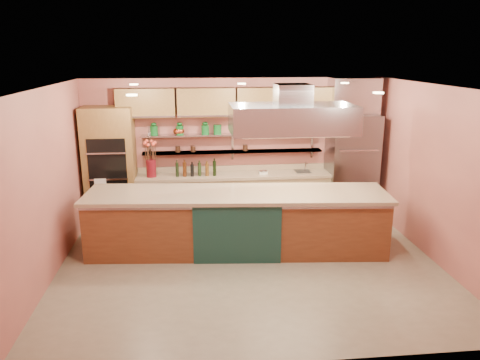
{
  "coord_description": "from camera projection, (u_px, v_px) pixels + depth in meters",
  "views": [
    {
      "loc": [
        -0.87,
        -6.82,
        3.29
      ],
      "look_at": [
        -0.05,
        1.0,
        1.13
      ],
      "focal_mm": 35.0,
      "sensor_mm": 36.0,
      "label": 1
    }
  ],
  "objects": [
    {
      "name": "green_canister",
      "position": [
        217.0,
        129.0,
        9.26
      ],
      "size": [
        0.18,
        0.18,
        0.19
      ],
      "primitive_type": "cylinder",
      "rotation": [
        0.0,
        0.0,
        0.14
      ],
      "color": "#114F1C",
      "rests_on": "wall_shelf_upper"
    },
    {
      "name": "wall_back",
      "position": [
        235.0,
        148.0,
        9.53
      ],
      "size": [
        6.0,
        0.04,
        2.8
      ],
      "primitive_type": "cube",
      "color": "#AE5F52",
      "rests_on": "floor"
    },
    {
      "name": "ceiling",
      "position": [
        251.0,
        87.0,
        6.76
      ],
      "size": [
        6.0,
        5.0,
        0.02
      ],
      "primitive_type": "cube",
      "color": "black",
      "rests_on": "wall_back"
    },
    {
      "name": "ceiling_downlights",
      "position": [
        249.0,
        88.0,
        6.96
      ],
      "size": [
        4.0,
        2.8,
        0.02
      ],
      "primitive_type": "cube",
      "color": "#FFE5A5",
      "rests_on": "ceiling"
    },
    {
      "name": "upper_cabinets",
      "position": [
        236.0,
        102.0,
        9.11
      ],
      "size": [
        4.6,
        0.36,
        0.55
      ],
      "primitive_type": "cube",
      "color": "brown",
      "rests_on": "wall_back"
    },
    {
      "name": "back_counter",
      "position": [
        234.0,
        196.0,
        9.49
      ],
      "size": [
        3.84,
        0.64,
        0.93
      ],
      "primitive_type": "cube",
      "color": "tan",
      "rests_on": "floor"
    },
    {
      "name": "copper_kettle",
      "position": [
        177.0,
        131.0,
        9.19
      ],
      "size": [
        0.2,
        0.2,
        0.13
      ],
      "primitive_type": "ellipsoid",
      "rotation": [
        0.0,
        0.0,
        -0.23
      ],
      "color": "#B64B2A",
      "rests_on": "wall_shelf_upper"
    },
    {
      "name": "wall_left",
      "position": [
        47.0,
        186.0,
        6.83
      ],
      "size": [
        0.04,
        5.0,
        2.8
      ],
      "primitive_type": "cube",
      "color": "#AE5F52",
      "rests_on": "floor"
    },
    {
      "name": "kitchen_scale",
      "position": [
        263.0,
        172.0,
        9.36
      ],
      "size": [
        0.19,
        0.17,
        0.09
      ],
      "primitive_type": "cube",
      "rotation": [
        0.0,
        0.0,
        0.33
      ],
      "color": "silver",
      "rests_on": "back_counter"
    },
    {
      "name": "wall_right",
      "position": [
        437.0,
        175.0,
        7.43
      ],
      "size": [
        0.04,
        5.0,
        2.8
      ],
      "primitive_type": "cube",
      "color": "#AE5F52",
      "rests_on": "floor"
    },
    {
      "name": "refrigerator",
      "position": [
        351.0,
        166.0,
        9.51
      ],
      "size": [
        0.95,
        0.72,
        2.1
      ],
      "primitive_type": "cube",
      "color": "slate",
      "rests_on": "floor"
    },
    {
      "name": "oil_bottle_cluster",
      "position": [
        196.0,
        169.0,
        9.2
      ],
      "size": [
        0.88,
        0.54,
        0.27
      ],
      "primitive_type": "cube",
      "rotation": [
        0.0,
        0.0,
        -0.38
      ],
      "color": "black",
      "rests_on": "back_counter"
    },
    {
      "name": "flower_vase",
      "position": [
        151.0,
        168.0,
        9.11
      ],
      "size": [
        0.24,
        0.24,
        0.34
      ],
      "primitive_type": "cylinder",
      "rotation": [
        0.0,
        0.0,
        -0.36
      ],
      "color": "#5F0E17",
      "rests_on": "back_counter"
    },
    {
      "name": "bar_faucet",
      "position": [
        305.0,
        167.0,
        9.53
      ],
      "size": [
        0.03,
        0.03,
        0.2
      ],
      "primitive_type": "cylinder",
      "rotation": [
        0.0,
        0.0,
        -0.02
      ],
      "color": "silver",
      "rests_on": "back_counter"
    },
    {
      "name": "wall_shelf_upper",
      "position": [
        233.0,
        134.0,
        9.32
      ],
      "size": [
        3.6,
        0.26,
        0.03
      ],
      "primitive_type": "cube",
      "color": "#A5A7AC",
      "rests_on": "wall_back"
    },
    {
      "name": "floor",
      "position": [
        250.0,
        265.0,
        7.51
      ],
      "size": [
        6.0,
        5.0,
        0.02
      ],
      "primitive_type": "cube",
      "color": "gray",
      "rests_on": "ground"
    },
    {
      "name": "wall_front",
      "position": [
        281.0,
        245.0,
        4.74
      ],
      "size": [
        6.0,
        0.04,
        2.8
      ],
      "primitive_type": "cube",
      "color": "#AE5F52",
      "rests_on": "floor"
    },
    {
      "name": "oven_stack",
      "position": [
        111.0,
        166.0,
        9.04
      ],
      "size": [
        0.95,
        0.64,
        2.3
      ],
      "primitive_type": "cube",
      "color": "brown",
      "rests_on": "floor"
    },
    {
      "name": "range_hood",
      "position": [
        292.0,
        119.0,
        7.55
      ],
      "size": [
        2.0,
        1.0,
        0.45
      ],
      "primitive_type": "cube",
      "color": "#A5A7AC",
      "rests_on": "ceiling"
    },
    {
      "name": "wall_shelf_lower",
      "position": [
        233.0,
        152.0,
        9.41
      ],
      "size": [
        3.6,
        0.26,
        0.03
      ],
      "primitive_type": "cube",
      "color": "#A5A7AC",
      "rests_on": "wall_back"
    },
    {
      "name": "island",
      "position": [
        237.0,
        222.0,
        7.92
      ],
      "size": [
        5.01,
        1.49,
        1.03
      ],
      "primitive_type": "cube",
      "rotation": [
        0.0,
        0.0,
        -0.09
      ],
      "color": "brown",
      "rests_on": "floor"
    }
  ]
}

